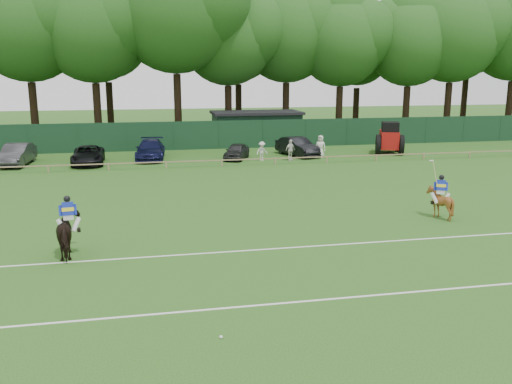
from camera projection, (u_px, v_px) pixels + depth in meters
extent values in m
plane|color=#1E4C14|center=(259.00, 242.00, 22.06)|extent=(160.00, 160.00, 0.00)
imported|color=black|center=(70.00, 233.00, 20.27)|extent=(1.31, 2.24, 1.78)
imported|color=brown|center=(440.00, 203.00, 25.52)|extent=(1.65, 1.72, 1.48)
imported|color=#303032|center=(17.00, 155.00, 39.79)|extent=(2.00, 4.89, 1.57)
imported|color=black|center=(88.00, 155.00, 40.18)|extent=(2.41, 4.95, 1.35)
imported|color=#13163E|center=(150.00, 150.00, 42.39)|extent=(2.49, 5.36, 1.52)
imported|color=#2D2D2F|center=(237.00, 151.00, 42.47)|extent=(2.82, 3.94, 1.25)
imported|color=black|center=(297.00, 147.00, 44.19)|extent=(2.86, 4.85, 1.51)
imported|color=silver|center=(262.00, 151.00, 41.86)|extent=(1.07, 0.83, 1.47)
imported|color=silver|center=(290.00, 150.00, 41.82)|extent=(1.02, 0.82, 1.63)
imported|color=silver|center=(320.00, 147.00, 43.08)|extent=(1.05, 0.97, 1.80)
cube|color=silver|center=(68.00, 217.00, 20.13)|extent=(0.40, 0.32, 0.18)
cube|color=#182AB0|center=(68.00, 209.00, 20.06)|extent=(0.45, 0.37, 0.51)
cube|color=yellow|center=(68.00, 209.00, 20.07)|extent=(0.47, 0.36, 0.18)
sphere|color=black|center=(67.00, 199.00, 19.98)|extent=(0.25, 0.25, 0.25)
cylinder|color=silver|center=(76.00, 224.00, 20.25)|extent=(0.41, 0.39, 0.59)
cylinder|color=silver|center=(62.00, 226.00, 20.06)|extent=(0.42, 0.31, 0.59)
cube|color=silver|center=(441.00, 192.00, 25.41)|extent=(0.44, 0.39, 0.18)
cube|color=#182AB0|center=(441.00, 185.00, 25.34)|extent=(0.49, 0.45, 0.51)
cube|color=yellow|center=(441.00, 186.00, 25.34)|extent=(0.51, 0.44, 0.18)
sphere|color=black|center=(442.00, 177.00, 25.25)|extent=(0.25, 0.25, 0.25)
cylinder|color=silver|center=(446.00, 198.00, 25.36)|extent=(0.48, 0.27, 0.59)
cylinder|color=silver|center=(434.00, 198.00, 25.48)|extent=(0.38, 0.46, 0.59)
cylinder|color=tan|center=(435.00, 173.00, 25.33)|extent=(0.05, 0.64, 1.17)
sphere|color=silver|center=(221.00, 337.00, 14.09)|extent=(0.09, 0.09, 0.09)
cube|color=silver|center=(299.00, 302.00, 16.32)|extent=(60.00, 0.10, 0.01)
cube|color=silver|center=(264.00, 249.00, 21.11)|extent=(60.00, 0.10, 0.01)
cube|color=#997F5B|center=(208.00, 161.00, 39.18)|extent=(62.00, 0.08, 0.08)
cube|color=#14351E|center=(196.00, 135.00, 47.61)|extent=(92.00, 0.04, 2.50)
cube|color=#14331E|center=(256.00, 129.00, 51.60)|extent=(8.00, 4.00, 2.80)
cube|color=black|center=(256.00, 113.00, 51.27)|extent=(8.40, 4.40, 0.24)
cube|color=#A1110E|center=(389.00, 140.00, 45.40)|extent=(2.26, 3.00, 1.44)
cube|color=black|center=(390.00, 128.00, 44.75)|extent=(1.74, 1.81, 1.00)
cylinder|color=black|center=(378.00, 144.00, 44.86)|extent=(0.88, 1.68, 1.66)
cylinder|color=black|center=(401.00, 145.00, 44.59)|extent=(0.88, 1.68, 1.66)
cylinder|color=black|center=(378.00, 146.00, 46.75)|extent=(0.61, 0.95, 0.89)
cylinder|color=black|center=(397.00, 146.00, 46.51)|extent=(0.61, 0.95, 0.89)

